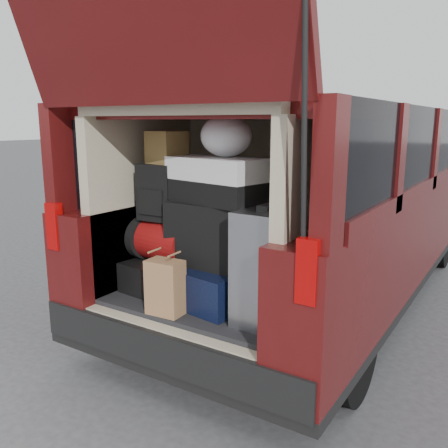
# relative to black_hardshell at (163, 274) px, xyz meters

# --- Properties ---
(ground) EXTENTS (80.00, 80.00, 0.00)m
(ground) POSITION_rel_black_hardshell_xyz_m (0.40, -0.16, -0.65)
(ground) COLOR #39393C
(ground) RESTS_ON ground
(minivan) EXTENTS (1.90, 5.35, 2.77)m
(minivan) POSITION_rel_black_hardshell_xyz_m (0.40, 1.69, 0.26)
(minivan) COLOR black
(minivan) RESTS_ON ground
(load_floor) EXTENTS (1.24, 1.05, 0.55)m
(load_floor) POSITION_rel_black_hardshell_xyz_m (0.40, 0.11, -0.37)
(load_floor) COLOR black
(load_floor) RESTS_ON ground
(black_hardshell) EXTENTS (0.41, 0.53, 0.20)m
(black_hardshell) POSITION_rel_black_hardshell_xyz_m (0.00, 0.00, 0.00)
(black_hardshell) COLOR black
(black_hardshell) RESTS_ON load_floor
(navy_hardshell) EXTENTS (0.52, 0.61, 0.24)m
(navy_hardshell) POSITION_rel_black_hardshell_xyz_m (0.48, -0.01, 0.02)
(navy_hardshell) COLOR black
(navy_hardshell) RESTS_ON load_floor
(silver_roller) EXTENTS (0.28, 0.44, 0.65)m
(silver_roller) POSITION_rel_black_hardshell_xyz_m (0.86, -0.09, 0.22)
(silver_roller) COLOR silver
(silver_roller) RESTS_ON load_floor
(kraft_bag) EXTENTS (0.22, 0.15, 0.33)m
(kraft_bag) POSITION_rel_black_hardshell_xyz_m (0.30, -0.34, 0.06)
(kraft_bag) COLOR #9C6C46
(kraft_bag) RESTS_ON load_floor
(red_duffel) EXTENTS (0.47, 0.34, 0.28)m
(red_duffel) POSITION_rel_black_hardshell_xyz_m (0.04, -0.02, 0.24)
(red_duffel) COLOR maroon
(red_duffel) RESTS_ON black_hardshell
(black_soft_case) EXTENTS (0.56, 0.34, 0.39)m
(black_soft_case) POSITION_rel_black_hardshell_xyz_m (0.42, -0.00, 0.34)
(black_soft_case) COLOR black
(black_soft_case) RESTS_ON navy_hardshell
(backpack) EXTENTS (0.27, 0.17, 0.37)m
(backpack) POSITION_rel_black_hardshell_xyz_m (0.00, -0.03, 0.57)
(backpack) COLOR black
(backpack) RESTS_ON red_duffel
(twotone_duffel) EXTENTS (0.66, 0.43, 0.27)m
(twotone_duffel) POSITION_rel_black_hardshell_xyz_m (0.44, 0.01, 0.67)
(twotone_duffel) COLOR silver
(twotone_duffel) RESTS_ON black_soft_case
(grocery_sack_lower) EXTENTS (0.26, 0.23, 0.21)m
(grocery_sack_lower) POSITION_rel_black_hardshell_xyz_m (0.04, 0.03, 0.85)
(grocery_sack_lower) COLOR brown
(grocery_sack_lower) RESTS_ON backpack
(plastic_bag_center) EXTENTS (0.34, 0.32, 0.25)m
(plastic_bag_center) POSITION_rel_black_hardshell_xyz_m (0.48, 0.05, 0.93)
(plastic_bag_center) COLOR white
(plastic_bag_center) RESTS_ON twotone_duffel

